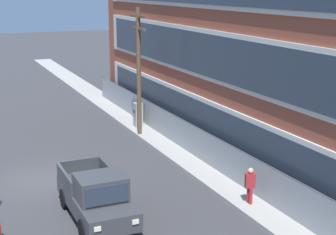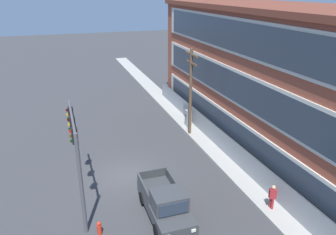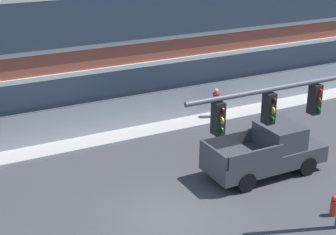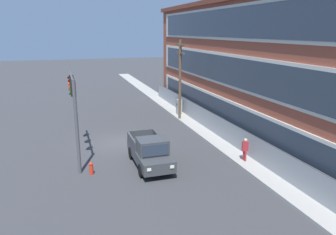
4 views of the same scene
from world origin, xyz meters
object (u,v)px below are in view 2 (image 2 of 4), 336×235
object	(u,v)px
traffic_signal_mast	(75,145)
utility_pole_near_corner	(191,89)
pedestrian_near_cabinet	(272,196)
electrical_cabinet	(188,119)
fire_hydrant	(99,228)
pickup_truck_dark_grey	(165,204)

from	to	relation	value
traffic_signal_mast	utility_pole_near_corner	xyz separation A→B (m)	(-7.76, 9.95, 0.01)
pedestrian_near_cabinet	electrical_cabinet	bearing A→B (deg)	179.75
traffic_signal_mast	fire_hydrant	bearing A→B (deg)	15.18
pickup_truck_dark_grey	utility_pole_near_corner	distance (m)	11.95
traffic_signal_mast	pedestrian_near_cabinet	bearing A→B (deg)	70.78
traffic_signal_mast	electrical_cabinet	bearing A→B (deg)	131.82
pickup_truck_dark_grey	pedestrian_near_cabinet	size ratio (longest dim) A/B	3.01
utility_pole_near_corner	fire_hydrant	bearing A→B (deg)	-42.43
traffic_signal_mast	fire_hydrant	world-z (taller)	traffic_signal_mast
pedestrian_near_cabinet	fire_hydrant	xyz separation A→B (m)	(-1.21, -9.75, -0.59)
utility_pole_near_corner	fire_hydrant	distance (m)	14.31
traffic_signal_mast	pedestrian_near_cabinet	xyz separation A→B (m)	(3.63, 10.40, -3.26)
pickup_truck_dark_grey	electrical_cabinet	world-z (taller)	pickup_truck_dark_grey
utility_pole_near_corner	pickup_truck_dark_grey	bearing A→B (deg)	-29.13
traffic_signal_mast	fire_hydrant	size ratio (longest dim) A/B	7.83
pickup_truck_dark_grey	electrical_cabinet	size ratio (longest dim) A/B	3.01
pickup_truck_dark_grey	fire_hydrant	xyz separation A→B (m)	(0.14, -3.70, -0.57)
electrical_cabinet	utility_pole_near_corner	bearing A→B (deg)	-17.64
electrical_cabinet	pedestrian_near_cabinet	xyz separation A→B (m)	(12.98, -0.06, 0.13)
pickup_truck_dark_grey	utility_pole_near_corner	size ratio (longest dim) A/B	0.67
traffic_signal_mast	utility_pole_near_corner	distance (m)	12.62
utility_pole_near_corner	electrical_cabinet	size ratio (longest dim) A/B	4.51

